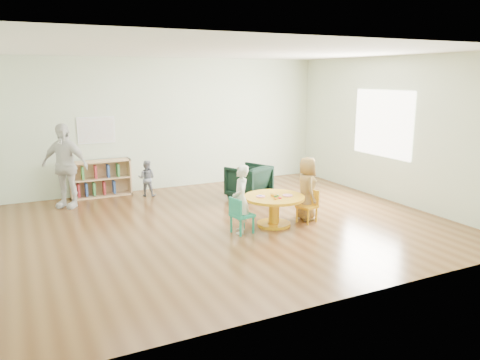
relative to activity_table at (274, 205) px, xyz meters
The scene contains 11 objects.
room 1.71m from the activity_table, 147.89° to the left, with size 7.10×7.00×2.80m.
activity_table is the anchor object (origin of this frame).
kid_chair_left 0.69m from the activity_table, behind, with size 0.36×0.36×0.58m.
kid_chair_right 0.63m from the activity_table, ahead, with size 0.37×0.37×0.55m.
bookshelf 3.93m from the activity_table, 124.59° to the left, with size 1.20×0.30×0.75m.
alphabet_poster 4.15m from the activity_table, 123.43° to the left, with size 0.74×0.01×0.54m.
armchair 1.82m from the activity_table, 76.09° to the left, with size 0.72×0.74×0.68m, color black.
child_left 0.68m from the activity_table, behind, with size 0.40×0.26×1.08m, color silver.
child_right 0.70m from the activity_table, ahead, with size 0.53×0.35×1.09m, color gold.
toddler 3.14m from the activity_table, 115.77° to the left, with size 0.36×0.28×0.74m, color #17223B.
adult_caretaker 4.01m from the activity_table, 137.51° to the left, with size 0.93×0.39×1.58m, color silver.
Camera 1 is at (-3.15, -6.79, 2.43)m, focal length 35.00 mm.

